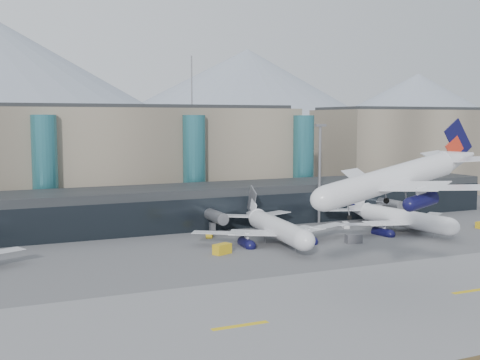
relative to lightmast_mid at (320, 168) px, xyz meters
name	(u,v)px	position (x,y,z in m)	size (l,w,h in m)	color
ground	(314,281)	(-30.00, -48.00, -14.42)	(900.00, 900.00, 0.00)	#515154
runway_strip	(367,307)	(-30.00, -63.00, -14.40)	(400.00, 40.00, 0.04)	slate
runway_markings	(367,306)	(-30.00, -63.00, -14.37)	(128.00, 1.00, 0.02)	gold
concourse	(197,206)	(-30.02, 9.73, -9.45)	(170.00, 27.00, 10.00)	black
terminal_main	(76,159)	(-55.00, 42.00, 1.03)	(130.00, 30.00, 31.00)	gray
terminal_east	(413,151)	(65.00, 42.00, 1.03)	(70.00, 30.00, 31.00)	gray
teal_towers	(123,168)	(-44.99, 26.01, -0.41)	(116.40, 19.40, 46.00)	#296873
mountain_ridge	(72,93)	(-14.03, 332.00, 31.33)	(910.00, 400.00, 110.00)	gray
lightmast_mid	(320,168)	(0.00, 0.00, 0.00)	(3.00, 1.20, 25.60)	slate
hero_jet	(405,170)	(-21.06, -59.46, 4.79)	(32.60, 33.27, 10.73)	silver
jet_parked_mid	(272,220)	(-21.48, -15.45, -9.74)	(38.21, 37.81, 12.36)	silver
jet_parked_right	(393,212)	(11.39, -15.52, -9.93)	(36.45, 36.58, 11.86)	silver
veh_b	(209,235)	(-32.90, -6.53, -13.76)	(2.27, 1.40, 1.31)	gold
veh_c	(354,239)	(-6.15, -24.67, -13.45)	(3.49, 1.84, 1.94)	#46464B
veh_d	(346,225)	(2.47, -8.69, -13.69)	(2.53, 1.36, 1.45)	silver
veh_g	(274,230)	(-16.93, -7.80, -13.74)	(2.32, 1.35, 1.35)	silver
veh_h	(222,249)	(-36.44, -23.11, -13.39)	(3.71, 1.95, 2.05)	gold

